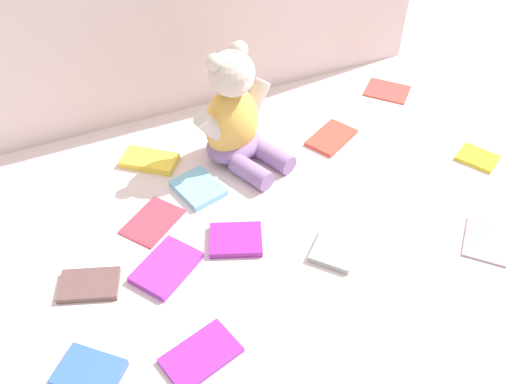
# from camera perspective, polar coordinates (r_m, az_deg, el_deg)

# --- Properties ---
(ground_plane) EXTENTS (3.20, 3.20, 0.00)m
(ground_plane) POSITION_cam_1_polar(r_m,az_deg,el_deg) (1.31, -2.59, -0.63)
(ground_plane) COLOR silver
(backdrop_drape) EXTENTS (1.48, 0.03, 0.57)m
(backdrop_drape) POSITION_cam_1_polar(r_m,az_deg,el_deg) (1.46, -9.22, 17.78)
(backdrop_drape) COLOR silver
(backdrop_drape) RESTS_ON ground_plane
(teddy_bear) EXTENTS (0.24, 0.25, 0.30)m
(teddy_bear) POSITION_cam_1_polar(r_m,az_deg,el_deg) (1.36, -2.21, 7.43)
(teddy_bear) COLOR #E5B24C
(teddy_bear) RESTS_ON ground_plane
(book_case_0) EXTENTS (0.11, 0.12, 0.01)m
(book_case_0) POSITION_cam_1_polar(r_m,az_deg,el_deg) (1.51, 21.83, 3.28)
(book_case_0) COLOR yellow
(book_case_0) RESTS_ON ground_plane
(book_case_1) EXTENTS (0.17, 0.15, 0.02)m
(book_case_1) POSITION_cam_1_polar(r_m,az_deg,el_deg) (1.17, -9.19, -7.65)
(book_case_1) COLOR purple
(book_case_1) RESTS_ON ground_plane
(book_case_2) EXTENTS (0.16, 0.14, 0.01)m
(book_case_2) POSITION_cam_1_polar(r_m,az_deg,el_deg) (1.48, 7.75, 5.56)
(book_case_2) COLOR #C24133
(book_case_2) RESTS_ON ground_plane
(book_case_3) EXTENTS (0.14, 0.13, 0.02)m
(book_case_3) POSITION_cam_1_polar(r_m,az_deg,el_deg) (1.21, -2.08, -4.91)
(book_case_3) COLOR #8C2494
(book_case_3) RESTS_ON ground_plane
(book_case_4) EXTENTS (0.16, 0.15, 0.01)m
(book_case_4) POSITION_cam_1_polar(r_m,az_deg,el_deg) (1.27, -10.64, -2.83)
(book_case_4) COLOR #D43447
(book_case_4) RESTS_ON ground_plane
(book_case_5) EXTENTS (0.15, 0.15, 0.01)m
(book_case_5) POSITION_cam_1_polar(r_m,az_deg,el_deg) (1.31, 22.60, -4.60)
(book_case_5) COLOR #A28A9B
(book_case_5) RESTS_ON ground_plane
(book_case_6) EXTENTS (0.14, 0.14, 0.02)m
(book_case_6) POSITION_cam_1_polar(r_m,az_deg,el_deg) (1.07, -16.76, -17.37)
(book_case_6) COLOR blue
(book_case_6) RESTS_ON ground_plane
(book_case_7) EXTENTS (0.13, 0.13, 0.01)m
(book_case_7) POSITION_cam_1_polar(r_m,az_deg,el_deg) (1.20, 8.08, -6.01)
(book_case_7) COLOR #979A9F
(book_case_7) RESTS_ON ground_plane
(book_case_8) EXTENTS (0.12, 0.14, 0.02)m
(book_case_8) POSITION_cam_1_polar(r_m,az_deg,el_deg) (1.33, -5.95, 0.39)
(book_case_8) COLOR #73BBDE
(book_case_8) RESTS_ON ground_plane
(book_case_9) EXTENTS (0.14, 0.11, 0.01)m
(book_case_9) POSITION_cam_1_polar(r_m,az_deg,el_deg) (1.18, -16.76, -9.11)
(book_case_9) COLOR brown
(book_case_9) RESTS_ON ground_plane
(book_case_10) EXTENTS (0.15, 0.16, 0.01)m
(book_case_10) POSITION_cam_1_polar(r_m,az_deg,el_deg) (1.70, 13.35, 10.14)
(book_case_10) COLOR #DB413B
(book_case_10) RESTS_ON ground_plane
(book_case_11) EXTENTS (0.15, 0.12, 0.01)m
(book_case_11) POSITION_cam_1_polar(r_m,az_deg,el_deg) (1.05, -5.68, -16.36)
(book_case_11) COLOR purple
(book_case_11) RESTS_ON ground_plane
(book_case_12) EXTENTS (0.15, 0.14, 0.02)m
(book_case_12) POSITION_cam_1_polar(r_m,az_deg,el_deg) (1.42, -10.88, 3.21)
(book_case_12) COLOR yellow
(book_case_12) RESTS_ON ground_plane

